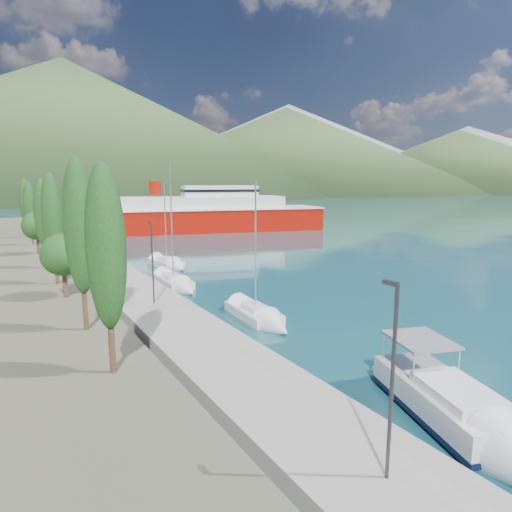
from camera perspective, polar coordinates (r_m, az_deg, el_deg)
ground at (r=137.97m, az=-23.55°, el=4.96°), size 1400.00×1400.00×0.00m
quay at (r=44.40m, az=-18.29°, el=-2.72°), size 5.00×88.00×0.80m
hills_far at (r=657.75m, az=-17.87°, el=15.23°), size 1480.00×900.00×180.00m
hills_near at (r=407.88m, az=-14.98°, el=15.02°), size 1010.00×520.00×115.00m
tree_row at (r=47.78m, az=-26.25°, el=4.10°), size 3.51×60.86×10.42m
lamp_posts at (r=32.54m, az=-13.92°, el=-0.32°), size 0.15×46.50×6.06m
motor_cruiser at (r=19.18m, az=26.66°, el=-19.47°), size 5.71×9.87×3.50m
sailboat_near at (r=29.69m, az=1.25°, el=-8.55°), size 2.67×7.53×10.64m
sailboat_mid at (r=39.91m, az=-10.14°, el=-3.89°), size 2.43×8.61×12.32m
sailboat_far at (r=49.63m, az=-11.08°, el=-1.24°), size 3.13×7.41×10.58m
ferry at (r=86.31m, az=-8.23°, el=5.38°), size 53.34×23.52×10.37m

